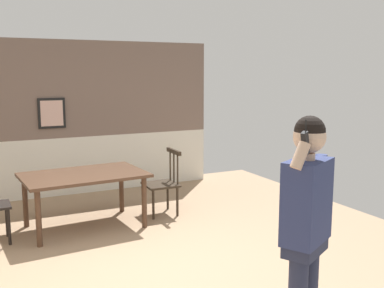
% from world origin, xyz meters
% --- Properties ---
extents(ground_plane, '(7.55, 7.55, 0.00)m').
position_xyz_m(ground_plane, '(0.00, 0.00, 0.00)').
color(ground_plane, '#9E7F60').
extents(room_back_partition, '(5.26, 0.17, 2.60)m').
position_xyz_m(room_back_partition, '(-0.00, 3.44, 1.25)').
color(room_back_partition, '#756056').
rests_on(room_back_partition, ground_plane).
extents(dining_table, '(1.64, 1.13, 0.74)m').
position_xyz_m(dining_table, '(-0.11, 1.61, 0.66)').
color(dining_table, '#4C3323').
rests_on(dining_table, ground_plane).
extents(chair_near_window, '(0.47, 0.47, 0.95)m').
position_xyz_m(chair_near_window, '(1.07, 1.68, 0.47)').
color(chair_near_window, '#2D2319').
rests_on(chair_near_window, ground_plane).
extents(person_figure, '(0.52, 0.41, 1.78)m').
position_xyz_m(person_figure, '(0.71, -1.87, 1.04)').
color(person_figure, '#282E49').
rests_on(person_figure, ground_plane).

